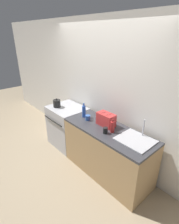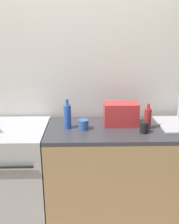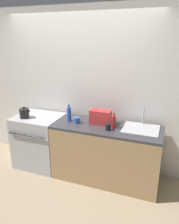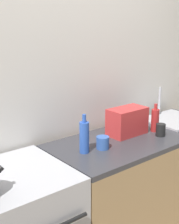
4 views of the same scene
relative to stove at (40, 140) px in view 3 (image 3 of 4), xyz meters
name	(u,v)px [view 3 (image 3 of 4)]	position (x,y,z in m)	size (l,w,h in m)	color
ground_plane	(64,181)	(0.62, -0.33, -0.45)	(12.00, 12.00, 0.00)	tan
wall_back	(81,90)	(0.62, 0.38, 0.85)	(8.00, 0.05, 2.60)	silver
stove	(40,140)	(0.00, 0.00, 0.00)	(0.76, 0.69, 0.89)	#B7B7BC
counter_block	(106,153)	(1.19, -0.01, -0.01)	(1.61, 0.63, 0.89)	tan
kettle	(24,113)	(-0.16, -0.13, 0.51)	(0.19, 0.15, 0.19)	black
toaster	(101,117)	(1.07, 0.06, 0.54)	(0.31, 0.17, 0.21)	red
sink_tray	(141,128)	(1.68, 0.06, 0.45)	(0.50, 0.44, 0.28)	#B7B7BC
bottle_red	(114,122)	(1.30, -0.03, 0.53)	(0.06, 0.06, 0.23)	#B72828
bottle_blue	(69,114)	(0.58, -0.01, 0.55)	(0.07, 0.07, 0.27)	#2D56B7
cup_black	(108,127)	(1.25, -0.13, 0.48)	(0.07, 0.07, 0.10)	black
cup_blue	(77,120)	(0.72, -0.04, 0.48)	(0.09, 0.09, 0.09)	#3860B2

